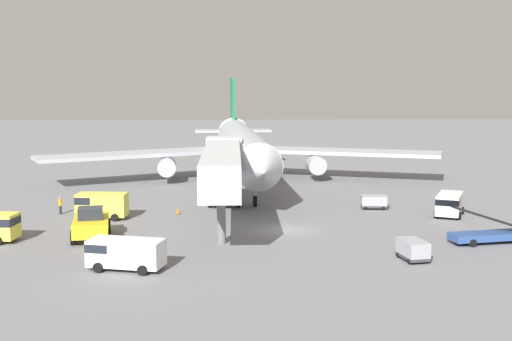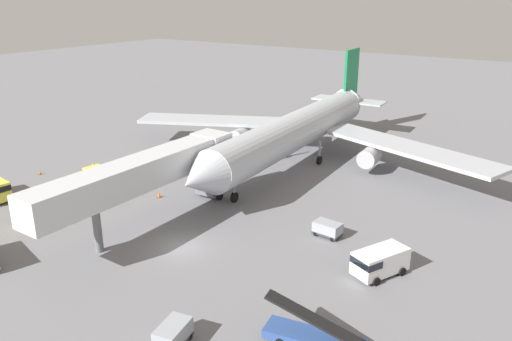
# 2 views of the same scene
# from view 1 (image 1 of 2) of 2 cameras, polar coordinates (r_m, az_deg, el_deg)

# --- Properties ---
(ground_plane) EXTENTS (300.00, 300.00, 0.00)m
(ground_plane) POSITION_cam_1_polar(r_m,az_deg,el_deg) (57.91, 2.57, -4.99)
(ground_plane) COLOR slate
(airplane_at_gate) EXTENTS (50.01, 46.35, 12.76)m
(airplane_at_gate) POSITION_cam_1_polar(r_m,az_deg,el_deg) (82.68, -1.14, 1.99)
(airplane_at_gate) COLOR #B7BCC6
(airplane_at_gate) RESTS_ON ground
(jet_bridge) EXTENTS (3.47, 23.00, 6.96)m
(jet_bridge) POSITION_cam_1_polar(r_m,az_deg,el_deg) (58.74, -2.83, 0.39)
(jet_bridge) COLOR silver
(jet_bridge) RESTS_ON ground
(pushback_tug) EXTENTS (3.71, 5.95, 2.58)m
(pushback_tug) POSITION_cam_1_polar(r_m,az_deg,el_deg) (56.10, -13.65, -4.37)
(pushback_tug) COLOR yellow
(pushback_tug) RESTS_ON ground
(belt_loader_truck) EXTENTS (6.47, 2.91, 3.05)m
(belt_loader_truck) POSITION_cam_1_polar(r_m,az_deg,el_deg) (56.23, 18.93, -5.02)
(belt_loader_truck) COLOR #2D4C8E
(belt_loader_truck) RESTS_ON ground
(service_van_mid_center) EXTENTS (3.74, 4.89, 2.09)m
(service_van_mid_center) POSITION_cam_1_polar(r_m,az_deg,el_deg) (65.74, 15.89, -2.68)
(service_van_mid_center) COLOR white
(service_van_mid_center) RESTS_ON ground
(service_van_rear_right) EXTENTS (5.39, 3.30, 2.07)m
(service_van_rear_right) POSITION_cam_1_polar(r_m,az_deg,el_deg) (46.82, -10.99, -6.74)
(service_van_rear_right) COLOR white
(service_van_rear_right) RESTS_ON ground
(service_van_mid_right) EXTENTS (4.67, 2.59, 2.36)m
(service_van_mid_right) POSITION_cam_1_polar(r_m,az_deg,el_deg) (63.68, -12.88, -2.78)
(service_van_mid_right) COLOR #E5DB4C
(service_van_mid_right) RESTS_ON ground
(baggage_cart_far_right) EXTENTS (1.96, 2.77, 1.46)m
(baggage_cart_far_right) POSITION_cam_1_polar(r_m,az_deg,el_deg) (49.55, 13.00, -6.43)
(baggage_cart_far_right) COLOR #38383D
(baggage_cart_far_right) RESTS_ON ground
(baggage_cart_near_right) EXTENTS (2.55, 1.62, 1.33)m
(baggage_cart_near_right) POSITION_cam_1_polar(r_m,az_deg,el_deg) (67.80, 9.83, -2.56)
(baggage_cart_near_right) COLOR #38383D
(baggage_cart_near_right) RESTS_ON ground
(ground_crew_worker_foreground) EXTENTS (0.43, 0.43, 1.67)m
(ground_crew_worker_foreground) POSITION_cam_1_polar(r_m,az_deg,el_deg) (66.85, -16.06, -2.78)
(ground_crew_worker_foreground) COLOR #1E2333
(ground_crew_worker_foreground) RESTS_ON ground
(safety_cone_bravo) EXTENTS (0.42, 0.42, 0.64)m
(safety_cone_bravo) POSITION_cam_1_polar(r_m,az_deg,el_deg) (64.75, -6.58, -3.38)
(safety_cone_bravo) COLOR black
(safety_cone_bravo) RESTS_ON ground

